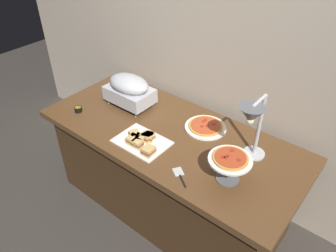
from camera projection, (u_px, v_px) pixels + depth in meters
name	position (u px, v px, depth m)	size (l,w,h in m)	color
ground_plane	(169.00, 205.00, 2.74)	(8.00, 8.00, 0.00)	#38332D
back_wall	(214.00, 51.00, 2.35)	(4.40, 0.04, 2.40)	#B7A893
buffet_table	(170.00, 171.00, 2.52)	(1.90, 0.84, 0.76)	brown
chafing_dish	(129.00, 89.00, 2.50)	(0.37, 0.24, 0.25)	#B7BABF
heat_lamp	(252.00, 119.00, 1.83)	(0.15, 0.30, 0.45)	#B7BABF
pizza_plate_front	(206.00, 127.00, 2.33)	(0.30, 0.30, 0.03)	white
pizza_plate_center	(230.00, 161.00, 1.85)	(0.25, 0.25, 0.17)	#595B60
sandwich_platter	(142.00, 141.00, 2.18)	(0.35, 0.26, 0.06)	white
sauce_cup_near	(78.00, 109.00, 2.50)	(0.06, 0.06, 0.04)	black
serving_spatula	(180.00, 176.00, 1.94)	(0.16, 0.12, 0.01)	#B7BABF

